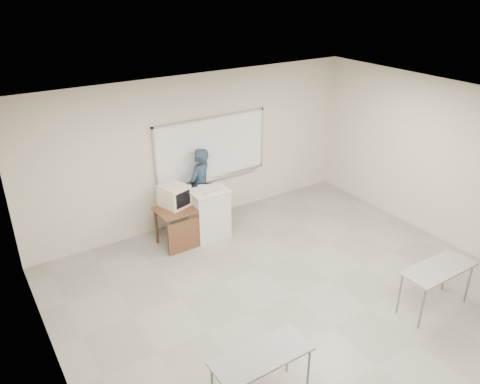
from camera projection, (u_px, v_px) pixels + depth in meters
floor at (331, 327)px, 6.81m from camera, size 7.00×8.00×0.01m
whiteboard at (211, 149)px, 9.34m from camera, size 2.48×0.10×1.31m
student_desks at (415, 349)px, 5.49m from camera, size 4.40×2.20×0.73m
instructor_desk at (193, 218)px, 8.73m from camera, size 1.29×0.65×0.75m
podium at (210, 214)px, 8.93m from camera, size 0.71×0.52×1.00m
crt_monitor at (174, 196)px, 8.60m from camera, size 0.44×0.49×0.42m
laptop at (204, 194)px, 9.00m from camera, size 0.32×0.29×0.23m
mouse at (204, 205)px, 8.65m from camera, size 0.11×0.08×0.04m
keyboard at (214, 191)px, 8.64m from camera, size 0.40×0.14×0.02m
presenter at (200, 187)px, 9.29m from camera, size 0.71×0.63×1.62m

